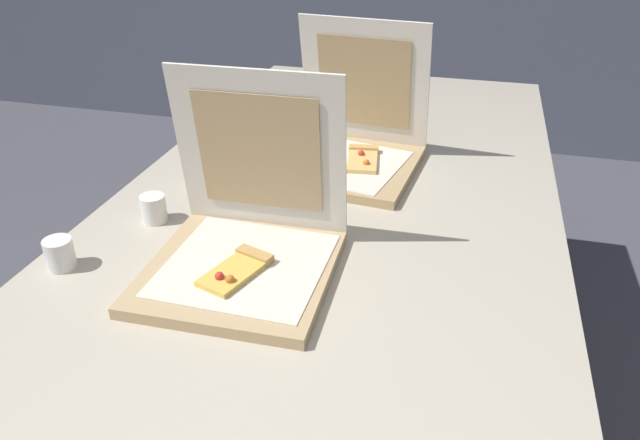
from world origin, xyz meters
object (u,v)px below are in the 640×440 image
(pizza_box_middle, at_px, (351,147))
(cup_white_mid, at_px, (205,176))
(table, at_px, (330,225))
(pizza_box_front, at_px, (244,244))
(cup_white_near_center, at_px, (154,209))
(cup_white_far, at_px, (270,128))
(cup_white_near_left, at_px, (60,254))

(pizza_box_middle, bearing_deg, cup_white_mid, -139.54)
(table, distance_m, pizza_box_middle, 0.25)
(pizza_box_front, xyz_separation_m, pizza_box_middle, (0.09, 0.50, -0.00))
(cup_white_mid, distance_m, cup_white_near_center, 0.18)
(pizza_box_front, relative_size, pizza_box_middle, 0.96)
(table, xyz_separation_m, cup_white_mid, (-0.31, 0.02, 0.07))
(pizza_box_middle, height_order, cup_white_mid, pizza_box_middle)
(cup_white_far, distance_m, cup_white_near_left, 0.73)
(cup_white_near_center, bearing_deg, pizza_box_front, -25.15)
(cup_white_near_center, bearing_deg, cup_white_mid, 77.62)
(cup_white_far, relative_size, cup_white_near_left, 1.00)
(cup_white_far, bearing_deg, cup_white_near_left, -103.08)
(cup_white_near_left, bearing_deg, table, 39.78)
(cup_white_mid, height_order, cup_white_near_left, same)
(table, bearing_deg, pizza_box_middle, 91.06)
(pizza_box_middle, relative_size, cup_white_mid, 6.18)
(pizza_box_middle, xyz_separation_m, cup_white_mid, (-0.30, -0.21, -0.02))
(pizza_box_middle, relative_size, cup_white_near_center, 6.18)
(cup_white_mid, bearing_deg, cup_white_near_left, -107.68)
(cup_white_mid, xyz_separation_m, cup_white_near_center, (-0.04, -0.17, 0.00))
(cup_white_mid, bearing_deg, pizza_box_middle, 34.72)
(pizza_box_middle, bearing_deg, pizza_box_front, -94.56)
(pizza_box_front, bearing_deg, pizza_box_middle, 78.40)
(cup_white_near_center, xyz_separation_m, cup_white_near_left, (-0.08, -0.20, 0.00))
(table, height_order, pizza_box_front, pizza_box_front)
(cup_white_near_left, bearing_deg, cup_white_far, 76.92)
(table, relative_size, cup_white_near_left, 36.62)
(table, xyz_separation_m, pizza_box_front, (-0.10, -0.27, 0.10))
(cup_white_far, height_order, cup_white_near_left, same)
(pizza_box_middle, bearing_deg, cup_white_far, 159.71)
(cup_white_mid, bearing_deg, pizza_box_front, -53.92)
(cup_white_far, bearing_deg, pizza_box_middle, -26.04)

